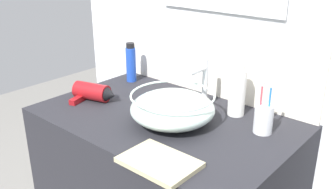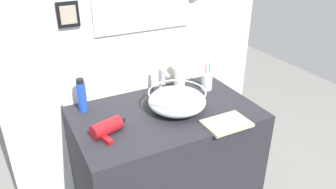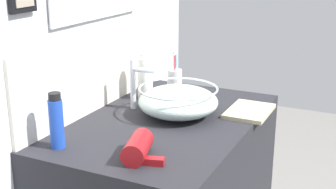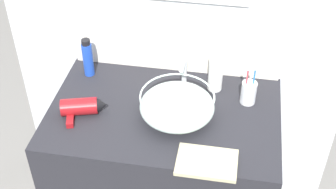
% 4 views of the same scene
% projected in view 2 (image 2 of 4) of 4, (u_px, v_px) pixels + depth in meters
% --- Properties ---
extents(vanity_counter, '(1.03, 0.66, 0.89)m').
position_uv_depth(vanity_counter, '(165.00, 172.00, 2.05)').
color(vanity_counter, '#232328').
rests_on(vanity_counter, ground).
extents(back_panel, '(1.68, 0.10, 2.34)m').
position_uv_depth(back_panel, '(139.00, 45.00, 2.01)').
color(back_panel, silver).
rests_on(back_panel, ground).
extents(glass_bowl_sink, '(0.32, 0.32, 0.12)m').
position_uv_depth(glass_bowl_sink, '(177.00, 101.00, 1.83)').
color(glass_bowl_sink, silver).
rests_on(glass_bowl_sink, vanity_counter).
extents(faucet, '(0.02, 0.12, 0.21)m').
position_uv_depth(faucet, '(161.00, 78.00, 1.96)').
color(faucet, silver).
rests_on(faucet, vanity_counter).
extents(hair_drier, '(0.21, 0.17, 0.08)m').
position_uv_depth(hair_drier, '(109.00, 127.00, 1.63)').
color(hair_drier, maroon).
rests_on(hair_drier, vanity_counter).
extents(toothbrush_cup, '(0.07, 0.07, 0.20)m').
position_uv_depth(toothbrush_cup, '(207.00, 81.00, 2.08)').
color(toothbrush_cup, silver).
rests_on(toothbrush_cup, vanity_counter).
extents(spray_bottle, '(0.07, 0.07, 0.21)m').
position_uv_depth(spray_bottle, '(180.00, 75.00, 2.05)').
color(spray_bottle, white).
rests_on(spray_bottle, vanity_counter).
extents(soap_dispenser, '(0.05, 0.05, 0.20)m').
position_uv_depth(soap_dispenser, '(82.00, 96.00, 1.81)').
color(soap_dispenser, blue).
rests_on(soap_dispenser, vanity_counter).
extents(hand_towel, '(0.24, 0.17, 0.02)m').
position_uv_depth(hand_towel, '(227.00, 123.00, 1.72)').
color(hand_towel, tan).
rests_on(hand_towel, vanity_counter).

